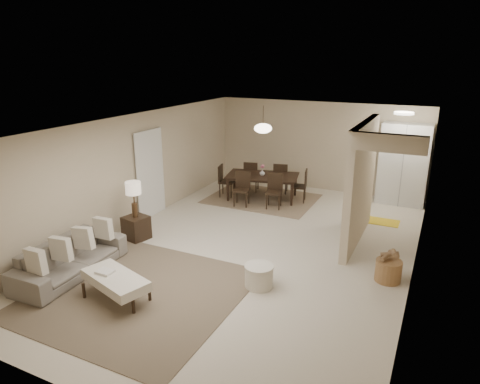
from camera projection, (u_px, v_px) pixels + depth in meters
The scene contains 22 objects.
floor at pixel (254, 247), 8.68m from camera, with size 9.00×9.00×0.00m, color beige.
ceiling at pixel (255, 124), 7.92m from camera, with size 9.00×9.00×0.00m, color white.
back_wall at pixel (318, 146), 12.16m from camera, with size 6.00×6.00×0.00m, color #C2B293.
left_wall at pixel (132, 171), 9.54m from camera, with size 9.00×9.00×0.00m, color #C2B293.
right_wall at pixel (420, 212), 7.06m from camera, with size 9.00×9.00×0.00m, color #C2B293.
partition at pixel (361, 183), 8.63m from camera, with size 0.15×2.50×2.50m, color #C2B293.
doorway at pixel (150, 175), 10.11m from camera, with size 0.04×0.90×2.04m, color black.
pantry_cabinet at pixel (404, 164), 10.95m from camera, with size 1.20×0.55×2.10m, color silver.
flush_light at pixel (404, 113), 9.72m from camera, with size 0.44×0.44×0.05m, color white.
living_rug at pixel (139, 293), 6.99m from camera, with size 3.20×3.20×0.01m, color brown.
sofa at pixel (70, 258), 7.52m from camera, with size 0.82×2.10×0.61m, color slate.
ottoman_bench at pixel (115, 280), 6.72m from camera, with size 1.30×0.87×0.43m.
side_table at pixel (136, 228), 9.00m from camera, with size 0.45×0.45×0.50m, color black.
table_lamp at pixel (133, 191), 8.76m from camera, with size 0.32×0.32×0.76m.
round_pouf at pixel (259, 276), 7.15m from camera, with size 0.49×0.49×0.38m, color silver.
wicker_basket at pixel (388, 271), 7.33m from camera, with size 0.44×0.44×0.38m, color olive.
dining_rug at pixel (262, 199), 11.60m from camera, with size 2.80×2.10×0.01m, color brown.
dining_table at pixel (262, 187), 11.50m from camera, with size 1.88×1.05×0.66m, color black.
dining_chairs at pixel (262, 183), 11.47m from camera, with size 2.38×1.93×0.88m.
vase at pixel (262, 173), 11.37m from camera, with size 0.15×0.15×0.15m, color white.
yellow_mat at pixel (381, 221), 10.00m from camera, with size 0.82×0.50×0.01m, color yellow.
pendant_light at pixel (263, 128), 11.01m from camera, with size 0.46×0.46×0.71m.
Camera 1 is at (3.20, -7.26, 3.71)m, focal length 32.00 mm.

